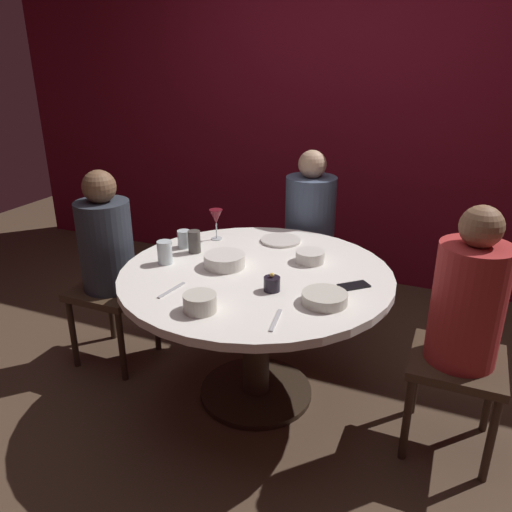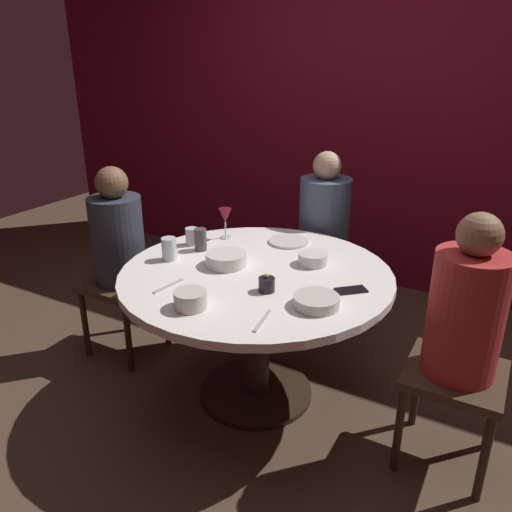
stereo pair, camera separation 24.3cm
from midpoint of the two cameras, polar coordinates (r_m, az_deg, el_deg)
name	(u,v)px [view 2 (the right image)]	position (r m, az deg, el deg)	size (l,w,h in m)	color
ground_plane	(256,393)	(2.83, 2.55, -15.32)	(8.00, 8.00, 0.00)	#4C3828
back_wall	(374,114)	(3.94, 14.99, 15.29)	(6.00, 0.10, 2.60)	maroon
dining_table	(256,298)	(2.52, 2.76, -4.88)	(1.34, 1.34, 0.72)	white
seated_diner_left	(118,243)	(2.94, -13.11, 1.42)	(0.40, 0.40, 1.15)	#3F2D1E
seated_diner_back	(324,222)	(3.23, 9.88, 3.73)	(0.40, 0.40, 1.17)	#3F2D1E
seated_diner_right	(465,320)	(2.25, 25.49, -6.61)	(0.40, 0.40, 1.17)	#3F2D1E
candle_holder	(267,284)	(2.25, 4.32, -3.29)	(0.07, 0.07, 0.09)	black
wine_glass	(225,217)	(2.86, -1.09, 4.45)	(0.08, 0.08, 0.18)	silver
dinner_plate	(289,241)	(2.84, 6.17, 1.61)	(0.23, 0.23, 0.01)	silver
cell_phone	(351,290)	(2.32, 13.69, -3.85)	(0.07, 0.14, 0.01)	black
bowl_serving_large	(190,300)	(2.10, -4.17, -5.04)	(0.14, 0.14, 0.07)	beige
bowl_salad_center	(316,301)	(2.15, 10.10, -5.15)	(0.20, 0.20, 0.05)	beige
bowl_small_white	(226,259)	(2.51, -0.65, -0.42)	(0.21, 0.21, 0.07)	silver
bowl_sauce_side	(313,259)	(2.56, 9.17, -0.37)	(0.15, 0.15, 0.06)	silver
cup_near_candle	(192,236)	(2.79, -4.84, 2.18)	(0.07, 0.07, 0.10)	silver
cup_by_left_diner	(169,249)	(2.59, -7.20, 0.76)	(0.08, 0.08, 0.12)	silver
cup_by_right_diner	(200,240)	(2.70, -3.77, 1.83)	(0.07, 0.07, 0.12)	#4C4742
fork_near_plate	(168,286)	(2.31, -6.95, -3.47)	(0.02, 0.18, 0.01)	#B7B7BC
knife_near_plate	(262,321)	(2.01, 4.21, -7.42)	(0.02, 0.18, 0.01)	#B7B7BC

